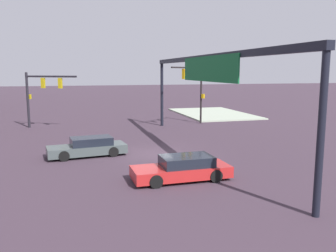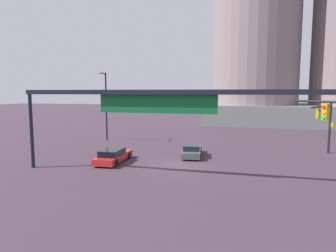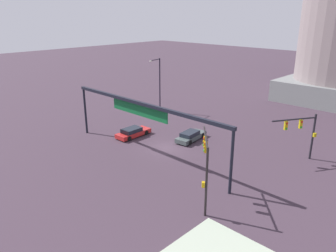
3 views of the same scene
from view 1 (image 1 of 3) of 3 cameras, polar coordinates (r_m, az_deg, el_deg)
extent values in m
plane|color=#3C2D39|center=(23.48, -2.84, -4.47)|extent=(230.16, 230.16, 0.00)
cube|color=#A1AE98|center=(45.25, 7.17, 2.00)|extent=(13.07, 8.01, 0.15)
cylinder|color=black|center=(36.87, 5.32, 5.07)|extent=(0.19, 0.19, 6.01)
cylinder|color=black|center=(34.40, 3.14, 9.33)|extent=(3.72, 4.29, 0.15)
cube|color=#BF920D|center=(34.92, 3.66, 8.34)|extent=(0.41, 0.41, 0.95)
cylinder|color=red|center=(34.84, 3.89, 8.82)|extent=(0.18, 0.19, 0.20)
cylinder|color=orange|center=(34.84, 3.89, 8.33)|extent=(0.18, 0.19, 0.20)
cylinder|color=green|center=(34.85, 3.88, 7.83)|extent=(0.18, 0.19, 0.20)
cube|color=#BF920D|center=(33.85, 2.58, 8.33)|extent=(0.41, 0.41, 0.95)
cylinder|color=red|center=(33.76, 2.81, 8.83)|extent=(0.18, 0.19, 0.20)
cylinder|color=orange|center=(33.77, 2.81, 8.32)|extent=(0.18, 0.19, 0.20)
cylinder|color=green|center=(33.77, 2.81, 7.81)|extent=(0.18, 0.19, 0.20)
cube|color=#BF920D|center=(36.77, 5.64, 4.77)|extent=(0.38, 0.38, 0.44)
cylinder|color=black|center=(36.48, -21.55, 3.87)|extent=(0.23, 0.23, 5.27)
cylinder|color=black|center=(34.83, -18.26, 7.55)|extent=(2.89, 4.62, 0.18)
cube|color=#AE9510|center=(35.34, -19.40, 6.52)|extent=(0.39, 0.41, 0.95)
cylinder|color=red|center=(35.46, -19.27, 7.01)|extent=(0.15, 0.20, 0.20)
cylinder|color=orange|center=(35.47, -19.25, 6.52)|extent=(0.15, 0.20, 0.20)
cylinder|color=green|center=(35.48, -19.22, 6.04)|extent=(0.15, 0.20, 0.20)
cube|color=#AE9510|center=(34.33, -16.90, 6.58)|extent=(0.39, 0.41, 0.95)
cylinder|color=red|center=(34.46, -16.78, 7.08)|extent=(0.15, 0.20, 0.20)
cylinder|color=orange|center=(34.46, -16.75, 6.59)|extent=(0.15, 0.20, 0.20)
cylinder|color=green|center=(34.48, -16.73, 6.09)|extent=(0.15, 0.20, 0.20)
cube|color=#AE9510|center=(36.66, -21.34, 4.40)|extent=(0.36, 0.38, 0.44)
cylinder|color=black|center=(13.99, 23.29, -1.54)|extent=(0.28, 0.28, 6.09)
cylinder|color=black|center=(35.07, -0.98, 4.98)|extent=(0.28, 0.28, 6.09)
cube|color=black|center=(23.96, 6.01, 10.86)|extent=(23.58, 0.35, 0.35)
cube|color=#115C2D|center=(23.02, 6.30, 9.09)|extent=(8.91, 0.08, 1.59)
cube|color=#B42222|center=(17.86, 2.08, -7.29)|extent=(1.96, 4.92, 0.55)
cube|color=black|center=(17.81, 2.99, -5.59)|extent=(1.68, 2.58, 0.50)
cylinder|color=black|center=(16.68, -1.93, -8.87)|extent=(0.24, 0.65, 0.64)
cylinder|color=black|center=(18.28, -3.33, -7.29)|extent=(0.24, 0.65, 0.64)
cylinder|color=black|center=(17.66, 7.69, -7.94)|extent=(0.24, 0.65, 0.64)
cylinder|color=black|center=(19.18, 5.56, -6.55)|extent=(0.24, 0.65, 0.64)
cube|color=#424C4B|center=(23.31, -12.85, -3.68)|extent=(2.34, 5.07, 0.55)
cube|color=black|center=(23.25, -12.18, -2.37)|extent=(1.84, 2.72, 0.50)
cylinder|color=black|center=(22.35, -16.33, -4.65)|extent=(0.30, 0.66, 0.64)
cylinder|color=black|center=(23.92, -16.76, -3.80)|extent=(0.30, 0.66, 0.64)
cylinder|color=black|center=(22.86, -8.74, -4.10)|extent=(0.30, 0.66, 0.64)
cylinder|color=black|center=(24.39, -9.65, -3.30)|extent=(0.30, 0.66, 0.64)
camera|label=2|loc=(40.22, 31.60, 8.78)|focal=31.59mm
camera|label=3|loc=(58.61, 18.68, 18.45)|focal=35.35mm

